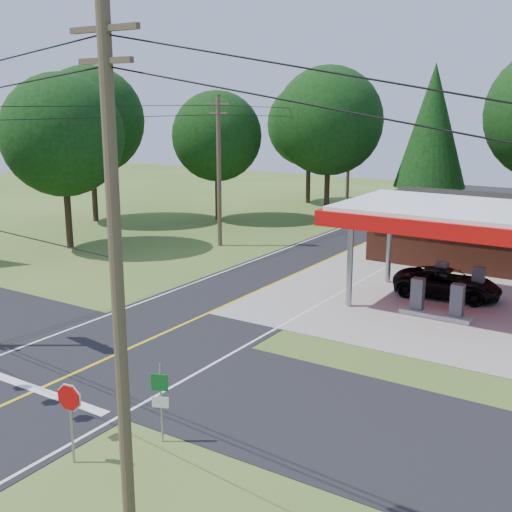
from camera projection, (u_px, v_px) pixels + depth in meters
The scene contains 12 objects.
ground at pixel (114, 356), 24.65m from camera, with size 120.00×120.00×0.00m, color #3E6323.
main_highway at pixel (114, 356), 24.65m from camera, with size 8.00×120.00×0.02m, color black.
cross_road at pixel (114, 356), 24.65m from camera, with size 70.00×7.00×0.02m, color black.
lane_center_yellow at pixel (114, 355), 24.65m from camera, with size 0.15×110.00×0.00m, color yellow.
gas_canopy at pixel (454, 219), 29.54m from camera, with size 10.60×7.40×4.88m.
utility_pole_near_right at pixel (117, 274), 13.59m from camera, with size 1.80×0.30×11.50m.
utility_pole_far_left at pixel (219, 169), 42.36m from camera, with size 1.80×0.30×10.00m.
utility_pole_north at pixel (348, 158), 55.57m from camera, with size 0.30×0.30×9.50m.
treeline_backdrop at pixel (381, 133), 42.09m from camera, with size 70.27×51.59×13.30m.
suv_car at pixel (447, 284), 31.86m from camera, with size 5.17×5.17×1.44m, color black.
octagonal_stop_sign at pixel (69, 404), 16.96m from camera, with size 0.80×0.17×2.31m.
route_sign_post at pixel (160, 396), 18.09m from camera, with size 0.46×0.22×2.40m.
Camera 1 is at (17.09, -16.43, 9.52)m, focal length 45.00 mm.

